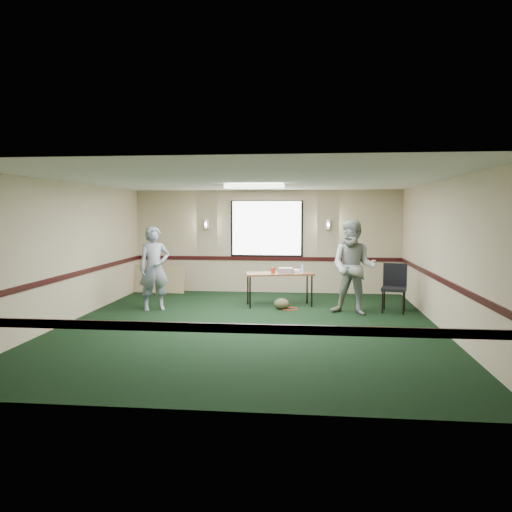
# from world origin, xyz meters

# --- Properties ---
(ground) EXTENTS (8.00, 8.00, 0.00)m
(ground) POSITION_xyz_m (0.00, 0.00, 0.00)
(ground) COLOR black
(ground) RESTS_ON ground
(room_shell) EXTENTS (8.00, 8.02, 8.00)m
(room_shell) POSITION_xyz_m (0.00, 2.12, 1.58)
(room_shell) COLOR #C7B590
(room_shell) RESTS_ON ground
(folding_table) EXTENTS (1.60, 0.92, 0.75)m
(folding_table) POSITION_xyz_m (0.45, 2.08, 0.70)
(folding_table) COLOR #582A19
(folding_table) RESTS_ON ground
(projector) EXTENTS (0.35, 0.30, 0.11)m
(projector) POSITION_xyz_m (0.59, 2.16, 0.81)
(projector) COLOR gray
(projector) RESTS_ON folding_table
(game_console) EXTENTS (0.23, 0.19, 0.06)m
(game_console) POSITION_xyz_m (0.80, 2.36, 0.78)
(game_console) COLOR white
(game_console) RESTS_ON folding_table
(red_cup) EXTENTS (0.09, 0.09, 0.13)m
(red_cup) POSITION_xyz_m (0.31, 2.00, 0.82)
(red_cup) COLOR #B6210C
(red_cup) RESTS_ON folding_table
(water_bottle) EXTENTS (0.06, 0.06, 0.20)m
(water_bottle) POSITION_xyz_m (0.97, 2.02, 0.86)
(water_bottle) COLOR #97DEF8
(water_bottle) RESTS_ON folding_table
(duffel_bag) EXTENTS (0.39, 0.33, 0.24)m
(duffel_bag) POSITION_xyz_m (0.52, 1.69, 0.12)
(duffel_bag) COLOR #4C462B
(duffel_bag) RESTS_ON ground
(cable_coil) EXTENTS (0.37, 0.37, 0.02)m
(cable_coil) POSITION_xyz_m (0.69, 1.71, 0.01)
(cable_coil) COLOR red
(cable_coil) RESTS_ON ground
(folded_table) EXTENTS (1.40, 0.29, 0.71)m
(folded_table) POSITION_xyz_m (-2.81, 3.60, 0.36)
(folded_table) COLOR tan
(folded_table) RESTS_ON ground
(conference_chair) EXTENTS (0.60, 0.62, 1.02)m
(conference_chair) POSITION_xyz_m (2.93, 1.73, 0.60)
(conference_chair) COLOR black
(conference_chair) RESTS_ON ground
(person_left) EXTENTS (0.79, 0.69, 1.81)m
(person_left) POSITION_xyz_m (-2.22, 1.34, 0.91)
(person_left) COLOR #425A93
(person_left) RESTS_ON ground
(person_right) EXTENTS (1.14, 1.01, 1.97)m
(person_right) POSITION_xyz_m (2.02, 1.33, 0.98)
(person_right) COLOR #7897BA
(person_right) RESTS_ON ground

